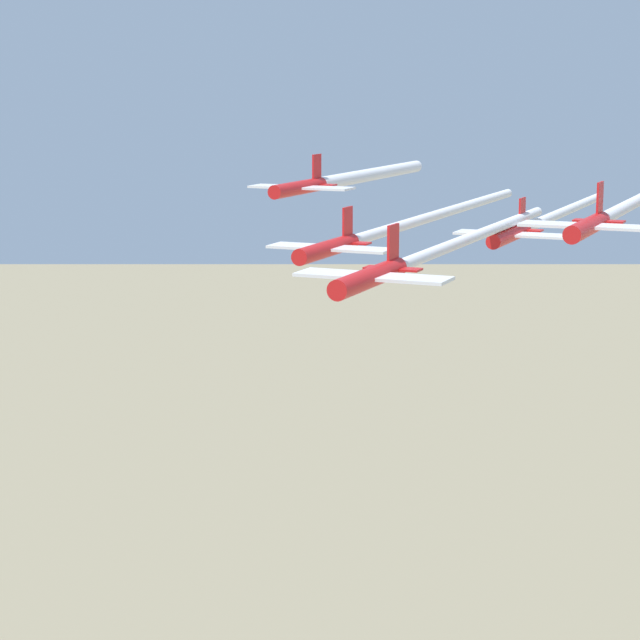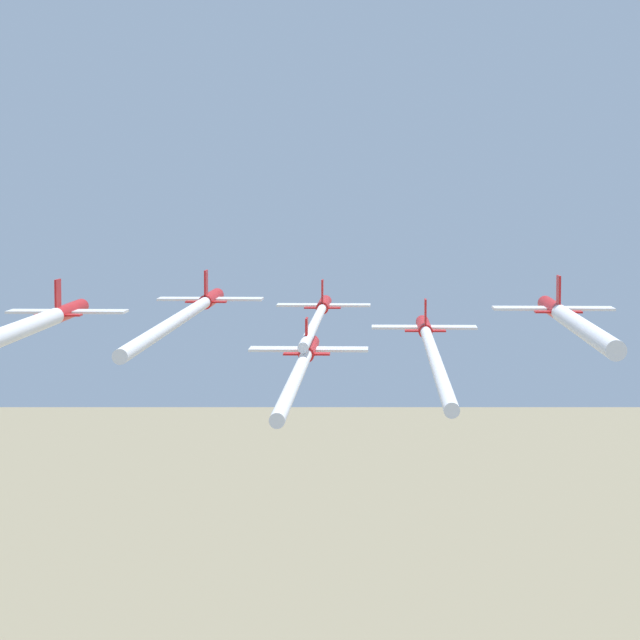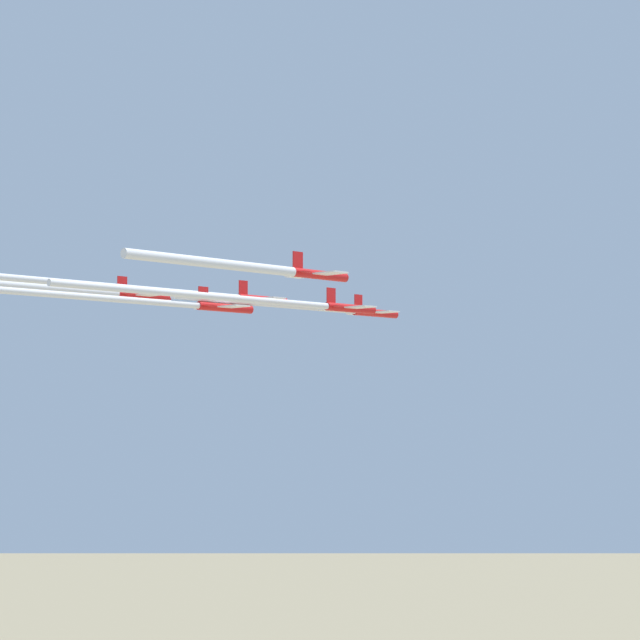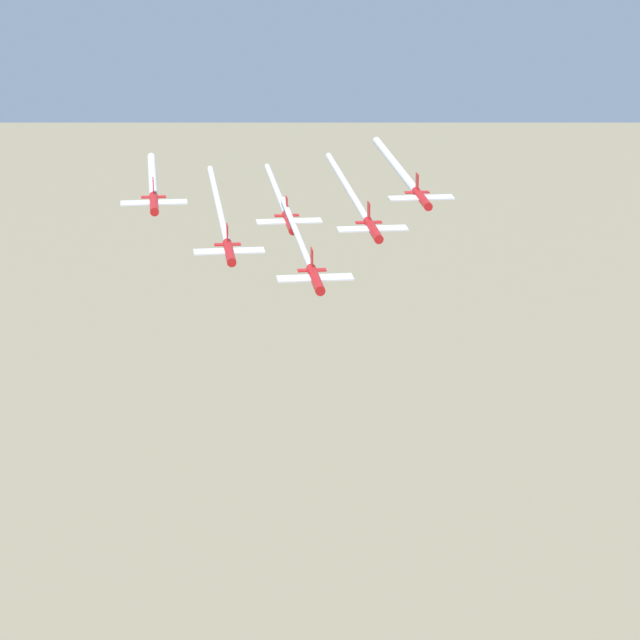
# 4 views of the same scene
# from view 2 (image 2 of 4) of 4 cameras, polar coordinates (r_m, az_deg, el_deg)

# --- Properties ---
(jet_0) EXTENTS (10.32, 10.01, 3.47)m
(jet_0) POSITION_cam_2_polar(r_m,az_deg,el_deg) (155.95, 0.14, 0.59)
(jet_0) COLOR red
(jet_1) EXTENTS (10.32, 10.01, 3.47)m
(jet_1) POSITION_cam_2_polar(r_m,az_deg,el_deg) (139.91, -4.13, 0.82)
(jet_1) COLOR red
(jet_2) EXTENTS (10.32, 10.01, 3.47)m
(jet_2) POSITION_cam_2_polar(r_m,az_deg,el_deg) (139.32, 3.94, -0.24)
(jet_2) COLOR red
(jet_3) EXTENTS (10.32, 10.01, 3.47)m
(jet_3) POSITION_cam_2_polar(r_m,az_deg,el_deg) (124.97, -9.46, 0.35)
(jet_3) COLOR red
(jet_4) EXTENTS (10.32, 10.01, 3.47)m
(jet_4) POSITION_cam_2_polar(r_m,az_deg,el_deg) (122.78, -0.42, -1.07)
(jet_4) COLOR red
(jet_5) EXTENTS (10.32, 10.01, 3.47)m
(jet_5) POSITION_cam_2_polar(r_m,az_deg,el_deg) (123.15, 8.75, 0.47)
(jet_5) COLOR red
(smoke_trail_0) EXTENTS (37.10, 11.18, 0.84)m
(smoke_trail_0) POSITION_cam_2_polar(r_m,az_deg,el_deg) (132.16, -0.23, -0.20)
(smoke_trail_0) COLOR white
(smoke_trail_1) EXTENTS (43.15, 13.00, 0.97)m
(smoke_trail_1) POSITION_cam_2_polar(r_m,az_deg,el_deg) (113.19, -5.64, -0.16)
(smoke_trail_1) COLOR white
(smoke_trail_2) EXTENTS (47.04, 14.06, 0.94)m
(smoke_trail_2) POSITION_cam_2_polar(r_m,az_deg,el_deg) (110.45, 4.39, -1.61)
(smoke_trail_2) COLOR white
(smoke_trail_4) EXTENTS (32.98, 10.08, 0.91)m
(smoke_trail_4) POSITION_cam_2_polar(r_m,az_deg,el_deg) (101.21, -0.99, -2.37)
(smoke_trail_4) COLOR white
(smoke_trail_5) EXTENTS (27.35, 8.83, 1.28)m
(smoke_trail_5) POSITION_cam_2_polar(r_m,az_deg,el_deg) (104.59, 9.92, -0.35)
(smoke_trail_5) COLOR white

